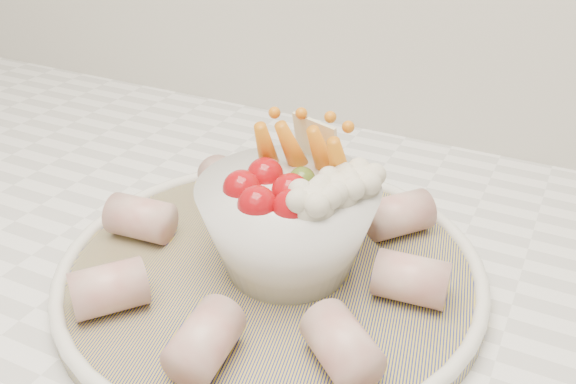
% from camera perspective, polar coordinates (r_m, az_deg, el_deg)
% --- Properties ---
extents(serving_platter, '(0.42, 0.42, 0.02)m').
position_cam_1_polar(serving_platter, '(0.54, -1.53, -6.92)').
color(serving_platter, navy).
rests_on(serving_platter, kitchen_counter).
extents(veggie_bowl, '(0.15, 0.15, 0.12)m').
position_cam_1_polar(veggie_bowl, '(0.51, 0.25, -2.43)').
color(veggie_bowl, white).
rests_on(veggie_bowl, serving_platter).
extents(cured_meat_rolls, '(0.30, 0.30, 0.04)m').
position_cam_1_polar(cured_meat_rolls, '(0.53, -1.63, -4.90)').
color(cured_meat_rolls, '#B05750').
rests_on(cured_meat_rolls, serving_platter).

